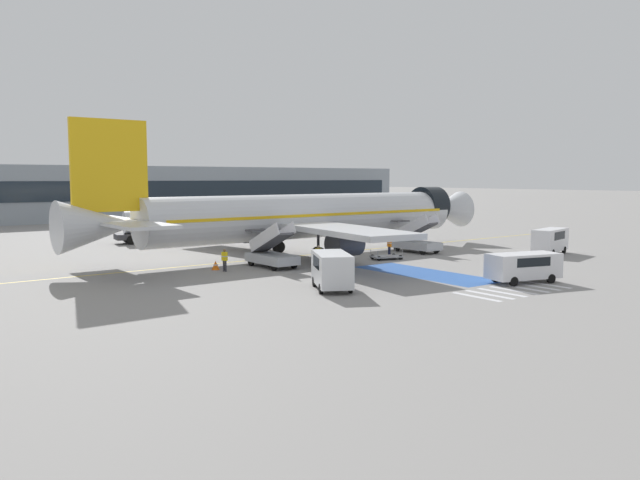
# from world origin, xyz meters

# --- Properties ---
(ground_plane) EXTENTS (600.00, 600.00, 0.00)m
(ground_plane) POSITION_xyz_m (0.00, 0.00, 0.00)
(ground_plane) COLOR gray
(apron_leadline_yellow) EXTENTS (76.82, 1.07, 0.01)m
(apron_leadline_yellow) POSITION_xyz_m (0.02, 0.39, 0.00)
(apron_leadline_yellow) COLOR gold
(apron_leadline_yellow) RESTS_ON ground_plane
(apron_stand_patch_blue) EXTENTS (4.18, 11.72, 0.01)m
(apron_stand_patch_blue) POSITION_xyz_m (0.02, -13.92, 0.00)
(apron_stand_patch_blue) COLOR #2856A8
(apron_stand_patch_blue) RESTS_ON ground_plane
(apron_walkway_bar_0) EXTENTS (0.44, 3.60, 0.01)m
(apron_walkway_bar_0) POSITION_xyz_m (-4.18, -22.16, 0.00)
(apron_walkway_bar_0) COLOR silver
(apron_walkway_bar_0) RESTS_ON ground_plane
(apron_walkway_bar_1) EXTENTS (0.44, 3.60, 0.01)m
(apron_walkway_bar_1) POSITION_xyz_m (-2.98, -22.16, 0.00)
(apron_walkway_bar_1) COLOR silver
(apron_walkway_bar_1) RESTS_ON ground_plane
(apron_walkway_bar_2) EXTENTS (0.44, 3.60, 0.01)m
(apron_walkway_bar_2) POSITION_xyz_m (-1.78, -22.16, 0.00)
(apron_walkway_bar_2) COLOR silver
(apron_walkway_bar_2) RESTS_ON ground_plane
(apron_walkway_bar_3) EXTENTS (0.44, 3.60, 0.01)m
(apron_walkway_bar_3) POSITION_xyz_m (-0.58, -22.16, 0.00)
(apron_walkway_bar_3) COLOR silver
(apron_walkway_bar_3) RESTS_ON ground_plane
(apron_walkway_bar_4) EXTENTS (0.44, 3.60, 0.01)m
(apron_walkway_bar_4) POSITION_xyz_m (0.62, -22.16, 0.00)
(apron_walkway_bar_4) COLOR silver
(apron_walkway_bar_4) RESTS_ON ground_plane
(apron_walkway_bar_5) EXTENTS (0.44, 3.60, 0.01)m
(apron_walkway_bar_5) POSITION_xyz_m (1.82, -22.16, 0.00)
(apron_walkway_bar_5) COLOR silver
(apron_walkway_bar_5) RESTS_ON ground_plane
(apron_walkway_bar_6) EXTENTS (0.44, 3.60, 0.01)m
(apron_walkway_bar_6) POSITION_xyz_m (3.02, -22.16, 0.00)
(apron_walkway_bar_6) COLOR silver
(apron_walkway_bar_6) RESTS_ON ground_plane
(airliner) EXTENTS (43.33, 32.05, 11.38)m
(airliner) POSITION_xyz_m (-0.61, 0.38, 3.60)
(airliner) COLOR silver
(airliner) RESTS_ON ground_plane
(boarding_stairs_forward) EXTENTS (2.25, 5.25, 3.78)m
(boarding_stairs_forward) POSITION_xyz_m (9.09, -4.07, 0.96)
(boarding_stairs_forward) COLOR #ADB2BA
(boarding_stairs_forward) RESTS_ON ground_plane
(boarding_stairs_aft) EXTENTS (2.25, 5.25, 3.73)m
(boarding_stairs_aft) POSITION_xyz_m (-7.32, -4.25, 0.95)
(boarding_stairs_aft) COLOR #ADB2BA
(boarding_stairs_aft) RESTS_ON ground_plane
(fuel_tanker) EXTENTS (9.58, 3.91, 3.55)m
(fuel_tanker) POSITION_xyz_m (-7.11, 19.53, 1.80)
(fuel_tanker) COLOR #38383D
(fuel_tanker) RESTS_ON ground_plane
(service_van_0) EXTENTS (5.22, 2.86, 2.36)m
(service_van_0) POSITION_xyz_m (18.04, -12.59, 1.40)
(service_van_0) COLOR silver
(service_van_0) RESTS_ON ground_plane
(service_van_1) EXTENTS (5.36, 3.26, 2.00)m
(service_van_1) POSITION_xyz_m (2.43, -20.72, 1.21)
(service_van_1) COLOR silver
(service_van_1) RESTS_ON ground_plane
(service_van_2) EXTENTS (3.84, 4.85, 2.36)m
(service_van_2) POSITION_xyz_m (-9.65, -15.06, 1.40)
(service_van_2) COLOR silver
(service_van_2) RESTS_ON ground_plane
(baggage_cart) EXTENTS (2.91, 2.16, 0.87)m
(baggage_cart) POSITION_xyz_m (3.23, -6.27, 0.26)
(baggage_cart) COLOR gray
(baggage_cart) RESTS_ON ground_plane
(ground_crew_0) EXTENTS (0.27, 0.45, 1.69)m
(ground_crew_0) POSITION_xyz_m (5.29, -4.42, 0.97)
(ground_crew_0) COLOR #191E38
(ground_crew_0) RESTS_ON ground_plane
(ground_crew_1) EXTENTS (0.45, 0.28, 1.62)m
(ground_crew_1) POSITION_xyz_m (-3.68, -5.60, 0.93)
(ground_crew_1) COLOR #2D2D33
(ground_crew_1) RESTS_ON ground_plane
(ground_crew_2) EXTENTS (0.42, 0.49, 1.72)m
(ground_crew_2) POSITION_xyz_m (-11.43, -4.08, 0.99)
(ground_crew_2) COLOR #2D2D33
(ground_crew_2) RESTS_ON ground_plane
(ground_crew_3) EXTENTS (0.45, 0.48, 1.75)m
(ground_crew_3) POSITION_xyz_m (-2.78, -6.11, 1.01)
(ground_crew_3) COLOR #191E38
(ground_crew_3) RESTS_ON ground_plane
(traffic_cone_0) EXTENTS (0.63, 0.63, 0.70)m
(traffic_cone_0) POSITION_xyz_m (-11.57, -2.84, 0.35)
(traffic_cone_0) COLOR orange
(traffic_cone_0) RESTS_ON ground_plane
(terminal_building) EXTENTS (114.77, 12.10, 9.05)m
(terminal_building) POSITION_xyz_m (3.91, 61.46, 4.53)
(terminal_building) COLOR #89939E
(terminal_building) RESTS_ON ground_plane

